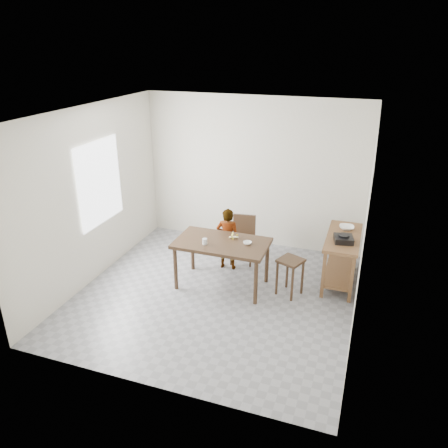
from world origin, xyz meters
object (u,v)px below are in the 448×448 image
(prep_counter, at_px, (341,259))
(child, at_px, (228,239))
(dining_table, at_px, (222,264))
(dining_chair, at_px, (242,240))
(stool, at_px, (290,277))

(prep_counter, bearing_deg, child, -175.93)
(dining_table, relative_size, prep_counter, 1.17)
(dining_chair, bearing_deg, prep_counter, -13.06)
(dining_chair, height_order, stool, dining_chair)
(dining_table, height_order, prep_counter, prep_counter)
(dining_table, distance_m, stool, 1.05)
(child, distance_m, dining_chair, 0.36)
(stool, bearing_deg, child, 157.34)
(dining_chair, xyz_separation_m, stool, (0.97, -0.77, -0.11))
(dining_table, relative_size, stool, 2.40)
(dining_table, distance_m, dining_chair, 0.87)
(dining_table, bearing_deg, child, 99.98)
(child, relative_size, dining_chair, 1.32)
(child, xyz_separation_m, dining_chair, (0.17, 0.29, -0.13))
(prep_counter, distance_m, child, 1.83)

